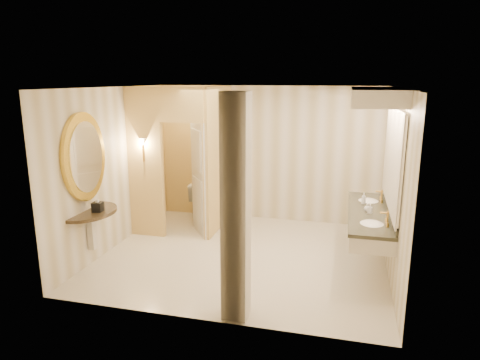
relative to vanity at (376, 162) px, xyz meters
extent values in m
plane|color=beige|center=(-1.98, -0.12, -1.63)|extent=(4.50, 4.50, 0.00)
plane|color=silver|center=(-1.98, -0.12, 1.07)|extent=(4.50, 4.50, 0.00)
cube|color=beige|center=(-1.98, 1.88, -0.28)|extent=(4.50, 0.02, 2.70)
cube|color=beige|center=(-1.98, -2.12, -0.28)|extent=(4.50, 0.02, 2.70)
cube|color=beige|center=(-4.23, -0.12, -0.28)|extent=(0.02, 4.00, 2.70)
cube|color=beige|center=(0.27, -0.12, -0.28)|extent=(0.02, 4.00, 2.70)
cube|color=#E9C67A|center=(-2.78, 1.13, -0.28)|extent=(0.10, 1.50, 2.70)
cube|color=#E9C67A|center=(-3.90, 0.38, -0.28)|extent=(0.65, 0.10, 2.70)
cube|color=#E9C67A|center=(-3.18, 0.38, 0.77)|extent=(0.80, 0.10, 0.60)
cube|color=beige|center=(-3.01, 0.71, -0.58)|extent=(0.51, 0.68, 2.10)
cylinder|color=gold|center=(-3.90, 0.31, -0.08)|extent=(0.03, 0.03, 0.30)
cone|color=beige|center=(-3.90, 0.31, 0.12)|extent=(0.14, 0.14, 0.14)
cube|color=beige|center=(-0.03, 0.00, -0.90)|extent=(0.60, 2.17, 0.24)
cube|color=black|center=(-0.03, 0.00, -0.78)|extent=(0.64, 2.21, 0.05)
cube|color=black|center=(0.25, 0.00, -0.71)|extent=(0.03, 2.17, 0.10)
ellipsoid|color=white|center=(-0.03, -0.59, -0.80)|extent=(0.40, 0.44, 0.15)
cylinder|color=gold|center=(0.17, -0.59, -0.67)|extent=(0.03, 0.03, 0.22)
ellipsoid|color=white|center=(-0.03, 0.59, -0.80)|extent=(0.40, 0.44, 0.15)
cylinder|color=gold|center=(0.17, 0.59, -0.67)|extent=(0.03, 0.03, 0.22)
cube|color=white|center=(0.25, 0.00, 0.07)|extent=(0.03, 2.17, 1.40)
cube|color=beige|center=(-0.03, 0.00, 0.96)|extent=(0.75, 2.37, 0.22)
cylinder|color=black|center=(-4.21, -1.01, -0.78)|extent=(1.02, 1.02, 0.05)
cube|color=beige|center=(-4.17, -1.01, -1.08)|extent=(0.10, 0.10, 0.60)
cylinder|color=gold|center=(-4.19, -1.01, 0.07)|extent=(0.07, 1.02, 1.02)
cylinder|color=white|center=(-4.15, -1.01, 0.07)|extent=(0.02, 0.82, 0.82)
cube|color=beige|center=(-1.63, -1.92, -0.28)|extent=(0.30, 0.30, 2.70)
cube|color=black|center=(-4.02, -1.03, -0.68)|extent=(0.16, 0.16, 0.15)
imported|color=white|center=(-3.32, 1.63, -1.24)|extent=(0.59, 0.84, 0.78)
imported|color=beige|center=(-0.04, -0.11, -0.68)|extent=(0.08, 0.08, 0.14)
imported|color=silver|center=(-0.07, -0.02, -0.69)|extent=(0.12, 0.12, 0.12)
imported|color=#C6B28C|center=(-0.12, 0.37, -0.66)|extent=(0.07, 0.07, 0.18)
camera|label=1|loc=(-0.43, -6.49, 1.20)|focal=32.00mm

